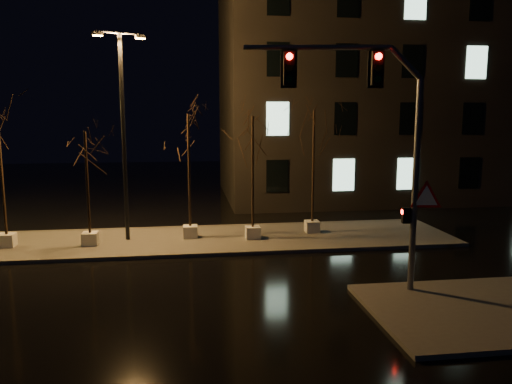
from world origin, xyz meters
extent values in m
plane|color=black|center=(0.00, 0.00, 0.00)|extent=(90.00, 90.00, 0.00)
cube|color=#4A4742|center=(0.00, 6.00, 0.07)|extent=(22.00, 5.00, 0.15)
cube|color=#4A4742|center=(7.50, -3.50, 0.07)|extent=(7.00, 5.00, 0.15)
cube|color=black|center=(14.00, 18.00, 7.50)|extent=(25.00, 12.00, 15.00)
cube|color=silver|center=(-8.93, 5.73, 0.43)|extent=(0.65, 0.65, 0.55)
cylinder|color=black|center=(-8.93, 5.73, 3.33)|extent=(0.11, 0.11, 5.26)
cube|color=silver|center=(-5.44, 5.50, 0.43)|extent=(0.65, 0.65, 0.55)
cylinder|color=black|center=(-5.44, 5.50, 2.88)|extent=(0.11, 0.11, 4.36)
cube|color=silver|center=(-1.12, 6.22, 0.43)|extent=(0.65, 0.65, 0.55)
cylinder|color=black|center=(-1.12, 6.22, 3.24)|extent=(0.11, 0.11, 5.08)
cube|color=silver|center=(1.70, 5.64, 0.43)|extent=(0.65, 0.65, 0.55)
cylinder|color=black|center=(1.70, 5.64, 3.19)|extent=(0.11, 0.11, 4.99)
cube|color=silver|center=(4.69, 6.45, 0.43)|extent=(0.65, 0.65, 0.55)
cylinder|color=black|center=(4.69, 6.45, 3.33)|extent=(0.11, 0.11, 5.26)
cylinder|color=slate|center=(5.88, -1.69, 3.49)|extent=(0.20, 0.20, 6.68)
cylinder|color=slate|center=(2.75, -1.23, 7.77)|extent=(4.43, 0.80, 0.16)
cube|color=black|center=(4.56, -1.50, 7.15)|extent=(0.37, 0.29, 1.00)
cube|color=black|center=(1.91, -1.11, 7.15)|extent=(0.37, 0.29, 1.00)
cube|color=black|center=(5.64, -1.66, 2.60)|extent=(0.27, 0.23, 0.50)
cone|color=red|center=(6.20, -1.79, 3.16)|extent=(1.15, 0.20, 1.16)
sphere|color=#FF0C07|center=(5.88, -1.69, 7.49)|extent=(0.20, 0.20, 0.20)
cylinder|color=black|center=(-3.94, 6.26, 4.67)|extent=(0.18, 0.18, 9.04)
cylinder|color=black|center=(-3.94, 6.26, 9.19)|extent=(1.91, 0.74, 0.09)
cube|color=orange|center=(-4.79, 5.96, 9.05)|extent=(0.51, 0.39, 0.18)
cube|color=orange|center=(-3.09, 6.55, 9.05)|extent=(0.51, 0.39, 0.18)
camera|label=1|loc=(-1.25, -16.35, 5.79)|focal=35.00mm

